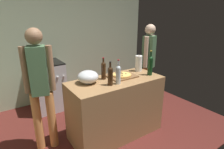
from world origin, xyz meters
name	(u,v)px	position (x,y,z in m)	size (l,w,h in m)	color
ground_plane	(96,121)	(0.00, 1.25, -0.01)	(3.96, 3.11, 0.02)	#511E19
kitchen_wall_rear	(64,37)	(0.00, 2.56, 1.30)	(3.96, 0.10, 2.60)	#99A889
counter	(116,108)	(0.07, 0.77, 0.44)	(1.36, 0.61, 0.88)	#9E7247
cutting_board	(122,76)	(0.22, 0.83, 0.89)	(0.40, 0.32, 0.02)	brown
pizza	(122,75)	(0.22, 0.83, 0.91)	(0.28, 0.28, 0.03)	tan
mixing_bowl	(88,77)	(-0.31, 0.88, 0.97)	(0.28, 0.28, 0.17)	#B2B2B7
paper_towel_roll	(139,63)	(0.62, 0.91, 1.01)	(0.11, 0.11, 0.26)	white
wine_bottle_dark	(103,70)	(-0.05, 0.89, 1.02)	(0.07, 0.07, 0.32)	#331E0F
wine_bottle_amber	(150,65)	(0.62, 0.67, 1.04)	(0.07, 0.07, 0.38)	#143819
wine_bottle_green	(110,75)	(-0.10, 0.65, 1.02)	(0.07, 0.07, 0.32)	#331E0F
wine_bottle_clear	(118,74)	(0.01, 0.63, 1.02)	(0.06, 0.06, 0.33)	silver
stove	(48,86)	(-0.53, 2.16, 0.46)	(0.57, 0.61, 0.96)	#B7B7BC
person_in_stripes	(40,85)	(-0.88, 1.06, 0.93)	(0.36, 0.25, 1.62)	#D88C4C
person_in_red	(148,62)	(1.13, 1.21, 0.90)	(0.34, 0.26, 1.59)	#D88C4C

